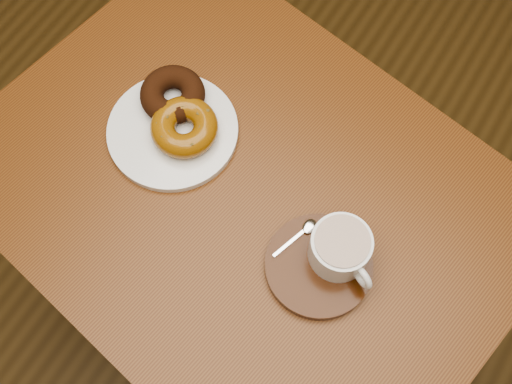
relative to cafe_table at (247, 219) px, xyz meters
The scene contains 7 objects.
cafe_table is the anchor object (origin of this frame).
donut_plate 0.21m from the cafe_table, behind, with size 0.22×0.22×0.01m, color white.
donut_cinnamon 0.26m from the cafe_table, 159.14° to the left, with size 0.11×0.11×0.04m, color black.
donut_caramel 0.22m from the cafe_table, 167.34° to the left, with size 0.13×0.13×0.04m.
saucer 0.22m from the cafe_table, 16.93° to the right, with size 0.16×0.16×0.02m, color #361807.
coffee_cup 0.26m from the cafe_table, ahead, with size 0.12×0.09×0.06m.
teaspoon 0.19m from the cafe_table, ahead, with size 0.03×0.08×0.01m.
Camera 1 is at (0.11, -0.07, 1.79)m, focal length 45.00 mm.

